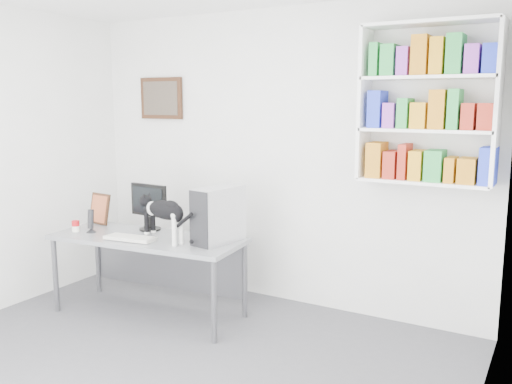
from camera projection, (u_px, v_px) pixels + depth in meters
The scene contains 11 objects.
room at pixel (122, 187), 3.32m from camera, with size 4.01×4.01×2.70m.
bookshelf at pixel (427, 104), 4.14m from camera, with size 1.03×0.28×1.24m, color white.
wall_art at pixel (161, 98), 5.55m from camera, with size 0.52×0.04×0.42m, color #462816.
desk at pixel (149, 276), 4.77m from camera, with size 1.70×0.66×0.71m, color gray.
monitor at pixel (149, 207), 4.91m from camera, with size 0.41×0.19×0.43m, color black.
keyboard at pixel (130, 238), 4.59m from camera, with size 0.44×0.17×0.03m, color beige.
pc_tower at pixel (219, 215), 4.47m from camera, with size 0.21×0.47×0.47m, color silver.
speaker at pixel (91, 220), 4.84m from camera, with size 0.09×0.09×0.22m, color black.
leaning_print at pixel (100, 208), 5.18m from camera, with size 0.24×0.10×0.30m, color #462816.
soup_can at pixel (76, 226), 4.88m from camera, with size 0.07×0.07×0.10m, color #B70F15.
cat at pixel (164, 220), 4.50m from camera, with size 0.60×0.16×0.37m, color black, non-canonical shape.
Camera 1 is at (2.34, -2.44, 1.87)m, focal length 38.00 mm.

